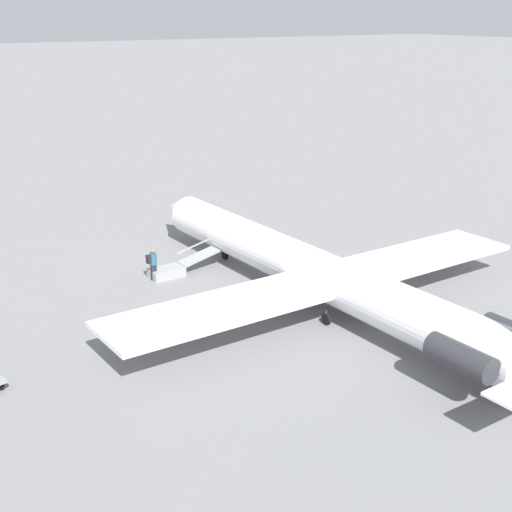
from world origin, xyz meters
The scene contains 4 objects.
ground_plane centered at (0.00, 0.00, 0.00)m, with size 600.00×600.00×0.00m, color slate.
airplane_main centered at (-0.84, -0.03, 1.73)m, with size 29.21×22.37×5.79m.
boarding_stairs centered at (7.01, 3.93, 0.35)m, with size 1.19×4.05×1.52m.
passenger centered at (6.90, 5.14, 1.00)m, with size 0.36×0.55×1.74m.
Camera 1 is at (-25.59, 19.29, 13.46)m, focal length 50.00 mm.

